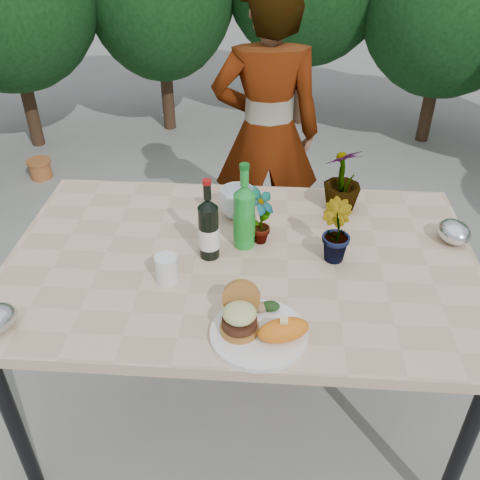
# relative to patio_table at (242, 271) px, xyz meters

# --- Properties ---
(ground) EXTENTS (80.00, 80.00, 0.00)m
(ground) POSITION_rel_patio_table_xyz_m (0.00, 0.00, -0.69)
(ground) COLOR slate
(ground) RESTS_ON ground
(patio_table) EXTENTS (1.60, 1.00, 0.75)m
(patio_table) POSITION_rel_patio_table_xyz_m (0.00, 0.00, 0.00)
(patio_table) COLOR #CDAB88
(patio_table) RESTS_ON ground
(shrub_hedge) EXTENTS (6.89, 5.04, 2.11)m
(shrub_hedge) POSITION_rel_patio_table_xyz_m (0.01, 1.72, 0.47)
(shrub_hedge) COLOR #382316
(shrub_hedge) RESTS_ON ground
(dinner_plate) EXTENTS (0.28, 0.28, 0.01)m
(dinner_plate) POSITION_rel_patio_table_xyz_m (0.07, -0.36, 0.06)
(dinner_plate) COLOR white
(dinner_plate) RESTS_ON patio_table
(burger_stack) EXTENTS (0.11, 0.16, 0.11)m
(burger_stack) POSITION_rel_patio_table_xyz_m (0.02, -0.34, 0.12)
(burger_stack) COLOR #B7722D
(burger_stack) RESTS_ON dinner_plate
(sweet_potato) EXTENTS (0.17, 0.12, 0.06)m
(sweet_potato) POSITION_rel_patio_table_xyz_m (0.14, -0.38, 0.10)
(sweet_potato) COLOR orange
(sweet_potato) RESTS_ON dinner_plate
(grilled_veg) EXTENTS (0.08, 0.05, 0.03)m
(grilled_veg) POSITION_rel_patio_table_xyz_m (0.09, -0.27, 0.09)
(grilled_veg) COLOR olive
(grilled_veg) RESTS_ON dinner_plate
(wine_bottle) EXTENTS (0.07, 0.07, 0.29)m
(wine_bottle) POSITION_rel_patio_table_xyz_m (-0.11, 0.01, 0.17)
(wine_bottle) COLOR black
(wine_bottle) RESTS_ON patio_table
(sparkling_water) EXTENTS (0.08, 0.08, 0.32)m
(sparkling_water) POSITION_rel_patio_table_xyz_m (0.00, 0.08, 0.17)
(sparkling_water) COLOR #1B942E
(sparkling_water) RESTS_ON patio_table
(plastic_cup) EXTENTS (0.07, 0.07, 0.09)m
(plastic_cup) POSITION_rel_patio_table_xyz_m (-0.23, -0.14, 0.10)
(plastic_cup) COLOR silver
(plastic_cup) RESTS_ON patio_table
(seedling_left) EXTENTS (0.13, 0.14, 0.21)m
(seedling_left) POSITION_rel_patio_table_xyz_m (0.06, 0.10, 0.16)
(seedling_left) COLOR #1E561D
(seedling_left) RESTS_ON patio_table
(seedling_mid) EXTENTS (0.14, 0.15, 0.21)m
(seedling_mid) POSITION_rel_patio_table_xyz_m (0.31, 0.02, 0.16)
(seedling_mid) COLOR #275A1E
(seedling_mid) RESTS_ON patio_table
(seedling_right) EXTENTS (0.20, 0.20, 0.26)m
(seedling_right) POSITION_rel_patio_table_xyz_m (0.36, 0.34, 0.19)
(seedling_right) COLOR #2B591E
(seedling_right) RESTS_ON patio_table
(blue_bowl) EXTENTS (0.19, 0.19, 0.11)m
(blue_bowl) POSITION_rel_patio_table_xyz_m (-0.03, 0.27, 0.11)
(blue_bowl) COLOR silver
(blue_bowl) RESTS_ON patio_table
(foil_packet_right) EXTENTS (0.14, 0.16, 0.08)m
(foil_packet_right) POSITION_rel_patio_table_xyz_m (0.74, 0.15, 0.10)
(foil_packet_right) COLOR silver
(foil_packet_right) RESTS_ON patio_table
(person) EXTENTS (0.57, 0.40, 1.49)m
(person) POSITION_rel_patio_table_xyz_m (0.06, 1.03, 0.05)
(person) COLOR #A86E54
(person) RESTS_ON ground
(terracotta_pot) EXTENTS (0.17, 0.17, 0.14)m
(terracotta_pot) POSITION_rel_patio_table_xyz_m (-1.56, 1.85, -0.62)
(terracotta_pot) COLOR #A85B2B
(terracotta_pot) RESTS_ON ground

